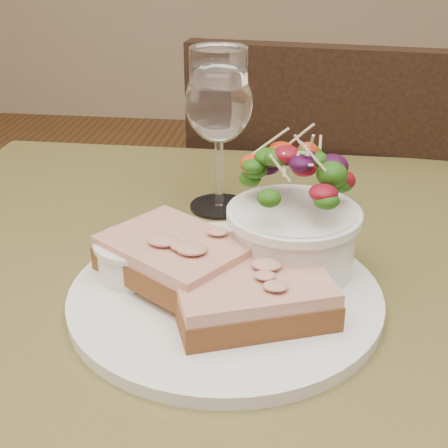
# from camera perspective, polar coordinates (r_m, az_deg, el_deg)

# --- Properties ---
(cafe_table) EXTENTS (0.80, 0.80, 0.75)m
(cafe_table) POSITION_cam_1_polar(r_m,az_deg,el_deg) (0.64, 1.13, -14.38)
(cafe_table) COLOR #4B4820
(cafe_table) RESTS_ON ground
(chair_far) EXTENTS (0.46, 0.46, 0.90)m
(chair_far) POSITION_cam_1_polar(r_m,az_deg,el_deg) (1.33, 8.31, -9.47)
(chair_far) COLOR black
(chair_far) RESTS_ON ground
(dinner_plate) EXTENTS (0.28, 0.28, 0.01)m
(dinner_plate) POSITION_cam_1_polar(r_m,az_deg,el_deg) (0.57, 0.11, -6.58)
(dinner_plate) COLOR white
(dinner_plate) RESTS_ON cafe_table
(sandwich_front) EXTENTS (0.16, 0.14, 0.03)m
(sandwich_front) POSITION_cam_1_polar(r_m,az_deg,el_deg) (0.53, 2.46, -6.34)
(sandwich_front) COLOR #4B2814
(sandwich_front) RESTS_ON dinner_plate
(sandwich_back) EXTENTS (0.16, 0.15, 0.03)m
(sandwich_back) POSITION_cam_1_polar(r_m,az_deg,el_deg) (0.57, -4.47, -3.01)
(sandwich_back) COLOR #4B2814
(sandwich_back) RESTS_ON dinner_plate
(ramekin) EXTENTS (0.07, 0.07, 0.04)m
(ramekin) POSITION_cam_1_polar(r_m,az_deg,el_deg) (0.58, -8.05, -2.88)
(ramekin) COLOR white
(ramekin) RESTS_ON dinner_plate
(salad_bowl) EXTENTS (0.12, 0.12, 0.13)m
(salad_bowl) POSITION_cam_1_polar(r_m,az_deg,el_deg) (0.58, 6.44, 1.18)
(salad_bowl) COLOR white
(salad_bowl) RESTS_ON dinner_plate
(garnish) EXTENTS (0.05, 0.04, 0.02)m
(garnish) POSITION_cam_1_polar(r_m,az_deg,el_deg) (0.63, -6.36, -1.63)
(garnish) COLOR #163D0B
(garnish) RESTS_ON dinner_plate
(wine_glass) EXTENTS (0.08, 0.08, 0.18)m
(wine_glass) POSITION_cam_1_polar(r_m,az_deg,el_deg) (0.71, -0.47, 10.62)
(wine_glass) COLOR white
(wine_glass) RESTS_ON cafe_table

